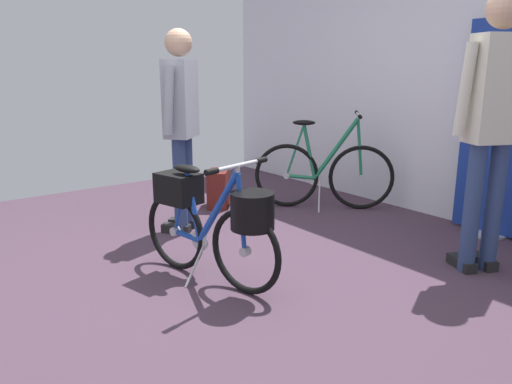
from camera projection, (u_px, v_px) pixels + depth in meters
ground_plane at (225, 281)px, 3.24m from camera, size 6.10×6.10×0.00m
back_wall at (453, 59)px, 4.33m from camera, size 6.10×0.10×2.84m
floor_banner_stand at (496, 141)px, 3.98m from camera, size 0.60×0.36×1.73m
folding_bike_foreground at (213, 218)px, 3.12m from camera, size 1.14×0.52×0.82m
display_bike_left at (324, 172)px, 4.84m from camera, size 0.99×0.99×0.95m
visitor_near_wall at (493, 114)px, 3.16m from camera, size 0.37×0.48×1.82m
visitor_browsing at (181, 119)px, 4.02m from camera, size 0.39×0.42×1.65m
backpack_on_floor at (219, 189)px, 4.93m from camera, size 0.37×0.35×0.37m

